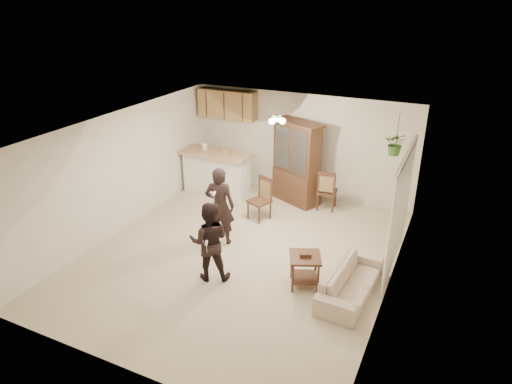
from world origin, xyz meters
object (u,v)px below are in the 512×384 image
at_px(china_hutch, 297,163).
at_px(chair_bar, 225,186).
at_px(adult, 220,202).
at_px(chair_hutch_left, 259,208).
at_px(side_table, 305,270).
at_px(child, 209,244).
at_px(chair_hutch_right, 327,198).
at_px(sofa, 351,275).

distance_m(china_hutch, chair_bar, 1.88).
bearing_deg(adult, chair_hutch_left, -116.38).
relative_size(adult, side_table, 2.61).
distance_m(child, chair_hutch_right, 3.72).
bearing_deg(chair_hutch_left, chair_bar, 169.99).
height_order(china_hutch, chair_bar, china_hutch).
xyz_separation_m(china_hutch, chair_hutch_left, (-0.40, -1.22, -0.70)).
bearing_deg(chair_hutch_left, china_hutch, 92.49).
distance_m(sofa, side_table, 0.79).
bearing_deg(sofa, child, 106.91).
distance_m(child, chair_hutch_left, 2.46).
xyz_separation_m(adult, chair_bar, (-1.02, 2.03, -0.63)).
bearing_deg(adult, chair_bar, -77.80).
bearing_deg(adult, chair_hutch_right, -135.83).
bearing_deg(chair_hutch_left, side_table, -27.39).
height_order(chair_hutch_left, chair_hutch_right, chair_hutch_right).
distance_m(sofa, chair_hutch_left, 3.14).
xyz_separation_m(adult, side_table, (2.02, -0.68, -0.60)).
bearing_deg(child, side_table, 173.00).
relative_size(child, side_table, 1.96).
distance_m(adult, chair_bar, 2.35).
bearing_deg(chair_hutch_right, china_hutch, -12.71).
xyz_separation_m(sofa, chair_hutch_left, (-2.53, 1.86, -0.10)).
height_order(sofa, chair_hutch_right, chair_hutch_right).
bearing_deg(child, chair_bar, -89.06).
height_order(adult, chair_hutch_left, adult).
bearing_deg(adult, sofa, 153.49).
xyz_separation_m(sofa, chair_hutch_right, (-1.34, 3.00, -0.09)).
bearing_deg(chair_bar, child, -85.38).
bearing_deg(chair_hutch_right, side_table, 93.43).
bearing_deg(child, sofa, 169.72).
distance_m(chair_hutch_left, chair_hutch_right, 1.65).
relative_size(side_table, chair_hutch_right, 0.71).
bearing_deg(side_table, chair_hutch_left, 131.97).
bearing_deg(chair_hutch_right, sofa, 107.24).
height_order(sofa, chair_hutch_left, chair_hutch_left).
bearing_deg(chair_hutch_left, child, -65.19).
distance_m(adult, side_table, 2.21).
distance_m(sofa, child, 2.44).
bearing_deg(chair_bar, chair_hutch_left, -50.69).
height_order(adult, side_table, adult).
bearing_deg(china_hutch, sofa, -31.09).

